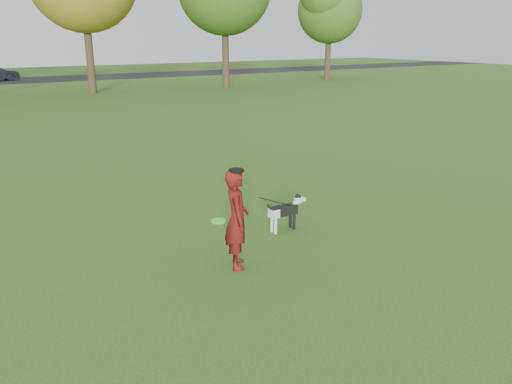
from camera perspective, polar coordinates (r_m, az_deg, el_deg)
ground at (r=8.91m, az=1.26°, el=-5.89°), size 120.00×120.00×0.00m
road at (r=47.17m, az=-27.18°, el=11.22°), size 120.00×7.00×0.02m
man at (r=7.78m, az=-2.21°, el=-3.13°), size 0.59×0.69×1.59m
dog at (r=9.39m, az=3.48°, el=-1.97°), size 0.89×0.18×0.68m
man_held_items at (r=8.62m, az=2.38°, el=-1.16°), size 2.18×1.06×1.15m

